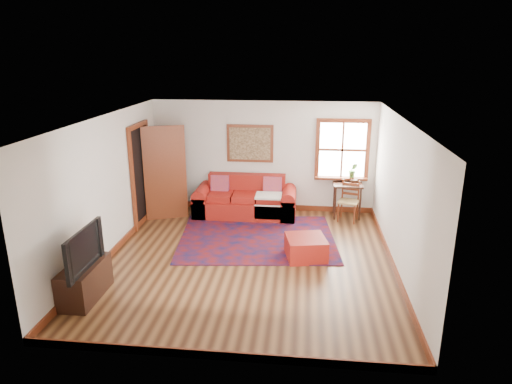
# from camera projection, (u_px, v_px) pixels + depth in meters

# --- Properties ---
(ground) EXTENTS (5.50, 5.50, 0.00)m
(ground) POSITION_uv_depth(u_px,v_px,m) (249.00, 260.00, 8.07)
(ground) COLOR #3E2110
(ground) RESTS_ON ground
(room_envelope) EXTENTS (5.04, 5.54, 2.52)m
(room_envelope) POSITION_uv_depth(u_px,v_px,m) (248.00, 169.00, 7.59)
(room_envelope) COLOR silver
(room_envelope) RESTS_ON ground
(window) EXTENTS (1.18, 0.20, 1.38)m
(window) POSITION_uv_depth(u_px,v_px,m) (343.00, 156.00, 10.06)
(window) COLOR white
(window) RESTS_ON ground
(doorway) EXTENTS (0.89, 1.08, 2.14)m
(doorway) POSITION_uv_depth(u_px,v_px,m) (156.00, 173.00, 9.67)
(doorway) COLOR black
(doorway) RESTS_ON ground
(framed_artwork) EXTENTS (1.05, 0.07, 0.85)m
(framed_artwork) POSITION_uv_depth(u_px,v_px,m) (250.00, 144.00, 10.21)
(framed_artwork) COLOR maroon
(framed_artwork) RESTS_ON ground
(persian_rug) EXTENTS (3.23, 2.70, 0.02)m
(persian_rug) POSITION_uv_depth(u_px,v_px,m) (257.00, 238.00, 8.99)
(persian_rug) COLOR #630E0E
(persian_rug) RESTS_ON ground
(red_leather_sofa) EXTENTS (2.24, 0.93, 0.88)m
(red_leather_sofa) POSITION_uv_depth(u_px,v_px,m) (246.00, 202.00, 10.21)
(red_leather_sofa) COLOR maroon
(red_leather_sofa) RESTS_ON ground
(red_ottoman) EXTENTS (0.80, 0.80, 0.39)m
(red_ottoman) POSITION_uv_depth(u_px,v_px,m) (306.00, 248.00, 8.11)
(red_ottoman) COLOR maroon
(red_ottoman) RESTS_ON ground
(side_table) EXTENTS (0.63, 0.48, 0.76)m
(side_table) POSITION_uv_depth(u_px,v_px,m) (348.00, 189.00, 9.98)
(side_table) COLOR #311910
(side_table) RESTS_ON ground
(ladder_back_chair) EXTENTS (0.50, 0.49, 0.87)m
(ladder_back_chair) POSITION_uv_depth(u_px,v_px,m) (349.00, 199.00, 9.84)
(ladder_back_chair) COLOR tan
(ladder_back_chair) RESTS_ON ground
(media_cabinet) EXTENTS (0.44, 0.98, 0.54)m
(media_cabinet) POSITION_uv_depth(u_px,v_px,m) (85.00, 281.00, 6.77)
(media_cabinet) COLOR #311910
(media_cabinet) RESTS_ON ground
(television) EXTENTS (0.14, 1.07, 0.62)m
(television) POSITION_uv_depth(u_px,v_px,m) (77.00, 249.00, 6.48)
(television) COLOR black
(television) RESTS_ON media_cabinet
(candle_hurricane) EXTENTS (0.12, 0.12, 0.18)m
(candle_hurricane) POSITION_uv_depth(u_px,v_px,m) (96.00, 250.00, 6.98)
(candle_hurricane) COLOR silver
(candle_hurricane) RESTS_ON media_cabinet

